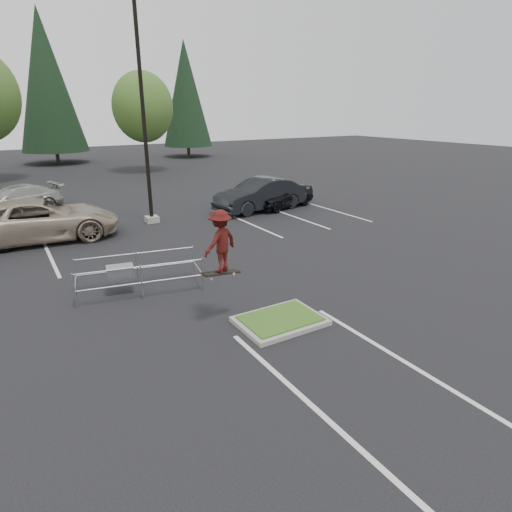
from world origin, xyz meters
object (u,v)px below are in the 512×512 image
decid_c (143,109)px  skateboarder (220,242)px  conif_b (46,81)px  car_l_tan (39,220)px  conif_c (186,94)px  car_r_charc (260,194)px  light_pole (144,126)px  cart_corral (125,272)px  car_far_silver (17,199)px  car_r_black (283,195)px

decid_c → skateboarder: 29.88m
decid_c → conif_b: 12.51m
car_l_tan → skateboarder: bearing=-158.3°
conif_c → car_l_tan: 34.08m
skateboarder → car_r_charc: bearing=-147.4°
light_pole → car_l_tan: size_ratio=1.59×
conif_c → decid_c: bearing=-129.6°
decid_c → car_l_tan: (-10.49, -18.33, -4.37)m
cart_corral → car_l_tan: size_ratio=0.61×
cart_corral → car_far_silver: (-2.09, 13.92, 0.04)m
car_far_silver → cart_corral: bearing=-5.6°
conif_b → conif_c: conif_b is taller
light_pole → conif_b: 28.69m
decid_c → conif_c: size_ratio=0.67×
cart_corral → skateboarder: (1.71, -3.08, 1.51)m
conif_b → car_r_charc: bearing=-77.4°
decid_c → car_r_black: 18.99m
car_r_charc → car_far_silver: bearing=-126.1°
decid_c → car_far_silver: size_ratio=1.74×
conif_b → car_far_silver: bearing=-102.5°
car_far_silver → car_r_black: bearing=49.3°
light_pole → conif_b: size_ratio=0.70×
skateboarder → car_r_black: size_ratio=0.42×
light_pole → car_r_black: (7.50, -0.50, -3.84)m
light_pole → car_r_charc: bearing=-4.8°
car_l_tan → car_r_black: car_l_tan is taller
car_r_charc → car_far_silver: (-11.50, 6.50, -0.17)m
cart_corral → car_r_black: 13.20m
car_l_tan → car_far_silver: bearing=8.7°
light_pole → car_far_silver: light_pole is taller
light_pole → conif_c: conif_c is taller
car_r_black → conif_c: bearing=152.4°
car_r_black → car_far_silver: bearing=-132.1°
car_far_silver → light_pole: bearing=28.4°
conif_c → car_far_silver: 29.34m
car_far_silver → car_l_tan: bearing=-9.7°
decid_c → car_r_charc: 18.86m
decid_c → car_far_silver: decid_c is taller
conif_c → car_r_charc: conif_c is taller
light_pole → cart_corral: size_ratio=2.60×
car_r_black → car_far_silver: 14.53m
car_r_charc → car_r_black: size_ratio=1.26×
conif_c → cart_corral: conif_c is taller
car_r_black → light_pole: bearing=-109.3°
light_pole → conif_b: conif_b is taller
conif_c → car_l_tan: size_ratio=1.96×
conif_b → cart_corral: bearing=-94.6°
conif_c → car_l_tan: (-18.50, -28.00, -5.96)m
car_l_tan → car_far_silver: (-0.50, 6.50, -0.19)m
car_r_charc → cart_corral: bearing=-58.4°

